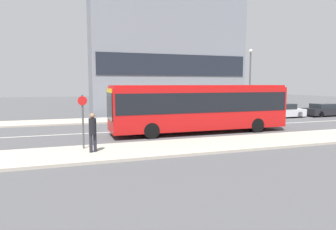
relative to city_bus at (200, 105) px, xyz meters
name	(u,v)px	position (x,y,z in m)	size (l,w,h in m)	color
ground_plane	(141,131)	(-3.51, 2.04, -1.83)	(120.00, 120.00, 0.00)	#4F4F51
sidewalk_near	(171,148)	(-3.51, -4.21, -1.76)	(44.00, 3.50, 0.13)	#B2A899
sidewalk_far	(125,120)	(-3.51, 8.29, -1.76)	(44.00, 3.50, 0.13)	#B2A899
lane_centerline	(141,131)	(-3.51, 2.04, -1.82)	(41.80, 0.16, 0.01)	silver
apartment_block_left_tower	(167,28)	(2.50, 14.19, 7.64)	(16.96, 5.37, 18.96)	gray
city_bus	(200,105)	(0.00, 0.00, 0.00)	(11.95, 2.63, 3.17)	red
parked_car_0	(282,111)	(11.35, 5.52, -1.19)	(4.21, 1.75, 1.36)	silver
parked_car_1	(325,110)	(16.38, 5.28, -1.22)	(4.43, 1.78, 1.28)	black
pedestrian_near_stop	(93,130)	(-7.32, -4.24, -0.67)	(0.34, 0.34, 1.80)	#23232D
bus_stop_sign	(83,117)	(-7.70, -3.34, -0.18)	(0.44, 0.12, 2.60)	#4C4C51
street_lamp	(250,75)	(8.78, 7.30, 2.29)	(0.36, 0.36, 6.49)	#4C4C51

